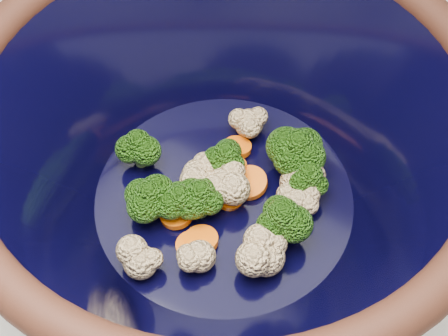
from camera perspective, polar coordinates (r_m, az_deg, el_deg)
The scene contains 2 objects.
mixing_bowl at distance 0.49m, azimuth 0.00°, elevation 1.15°, with size 0.51×0.51×0.18m.
vegetable_pile at distance 0.51m, azimuth 1.07°, elevation -1.91°, with size 0.18×0.19×0.05m.
Camera 1 is at (0.10, -0.20, 1.39)m, focal length 50.00 mm.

